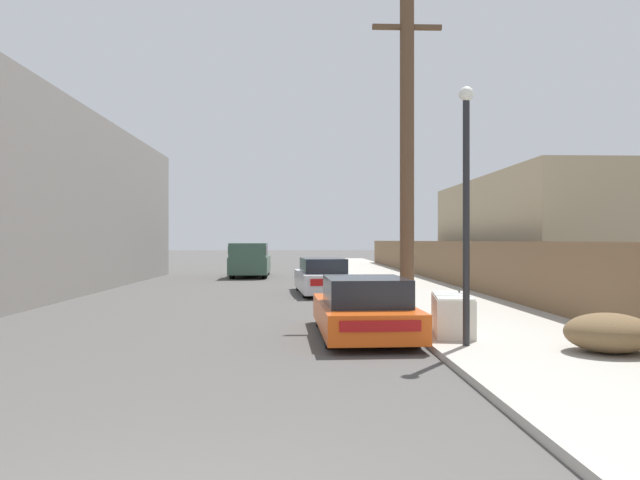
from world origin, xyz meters
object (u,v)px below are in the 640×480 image
at_px(car_parked_mid, 322,277).
at_px(street_lamp, 466,195).
at_px(discarded_fridge, 452,314).
at_px(parked_sports_car_red, 363,309).
at_px(brush_pile, 609,333).
at_px(pickup_truck, 250,260).
at_px(utility_pole, 407,151).

height_order(car_parked_mid, street_lamp, street_lamp).
height_order(discarded_fridge, street_lamp, street_lamp).
distance_m(parked_sports_car_red, brush_pile, 4.47).
relative_size(discarded_fridge, pickup_truck, 0.36).
bearing_deg(brush_pile, street_lamp, 162.20).
relative_size(discarded_fridge, street_lamp, 0.43).
height_order(discarded_fridge, pickup_truck, pickup_truck).
distance_m(pickup_truck, utility_pole, 17.17).
relative_size(pickup_truck, utility_pole, 0.65).
xyz_separation_m(utility_pole, brush_pile, (2.30, -5.45, -3.84)).
xyz_separation_m(discarded_fridge, car_parked_mid, (-2.19, 9.69, 0.11)).
height_order(discarded_fridge, utility_pole, utility_pole).
distance_m(discarded_fridge, street_lamp, 2.64).
xyz_separation_m(discarded_fridge, street_lamp, (-0.12, -1.35, 2.26)).
xyz_separation_m(parked_sports_car_red, utility_pole, (1.48, 3.07, 3.72)).
bearing_deg(brush_pile, utility_pole, 112.85).
bearing_deg(street_lamp, parked_sports_car_red, 133.78).
height_order(street_lamp, brush_pile, street_lamp).
bearing_deg(parked_sports_car_red, discarded_fridge, -12.80).
relative_size(car_parked_mid, brush_pile, 3.30).
distance_m(discarded_fridge, car_parked_mid, 9.93).
distance_m(car_parked_mid, brush_pile, 12.47).
bearing_deg(parked_sports_car_red, pickup_truck, 99.78).
height_order(discarded_fridge, brush_pile, discarded_fridge).
relative_size(street_lamp, brush_pile, 3.18).
xyz_separation_m(pickup_truck, utility_pole, (5.40, -15.94, 3.37)).
height_order(parked_sports_car_red, car_parked_mid, car_parked_mid).
relative_size(pickup_truck, brush_pile, 3.74).
height_order(pickup_truck, street_lamp, street_lamp).
distance_m(car_parked_mid, utility_pole, 7.53).
bearing_deg(parked_sports_car_red, street_lamp, -48.09).
bearing_deg(discarded_fridge, car_parked_mid, 112.59).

